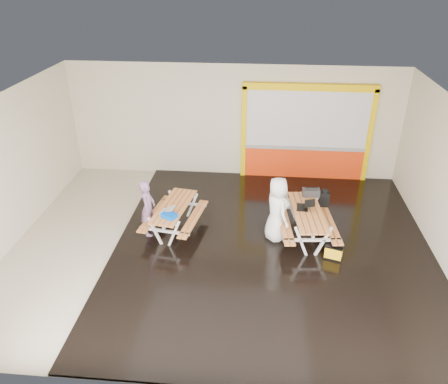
# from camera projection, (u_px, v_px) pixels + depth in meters

# --- Properties ---
(room) EXTENTS (10.02, 8.02, 3.52)m
(room) POSITION_uv_depth(u_px,v_px,m) (220.00, 181.00, 9.77)
(room) COLOR beige
(room) RESTS_ON ground
(deck) EXTENTS (7.50, 7.98, 0.05)m
(deck) POSITION_uv_depth(u_px,v_px,m) (272.00, 248.00, 10.49)
(deck) COLOR black
(deck) RESTS_ON room
(kiosk) EXTENTS (3.88, 0.16, 3.00)m
(kiosk) POSITION_uv_depth(u_px,v_px,m) (306.00, 135.00, 13.20)
(kiosk) COLOR #F03A0D
(kiosk) RESTS_ON room
(picnic_table_left) EXTENTS (1.52, 2.01, 0.74)m
(picnic_table_left) POSITION_uv_depth(u_px,v_px,m) (174.00, 212.00, 10.92)
(picnic_table_left) COLOR #D7823E
(picnic_table_left) RESTS_ON deck
(picnic_table_right) EXTENTS (1.52, 2.09, 0.79)m
(picnic_table_right) POSITION_uv_depth(u_px,v_px,m) (307.00, 218.00, 10.60)
(picnic_table_right) COLOR #D7823E
(picnic_table_right) RESTS_ON deck
(person_left) EXTENTS (0.38, 0.55, 1.46)m
(person_left) POSITION_uv_depth(u_px,v_px,m) (148.00, 208.00, 10.67)
(person_left) COLOR slate
(person_left) RESTS_ON deck
(person_right) EXTENTS (0.83, 0.96, 1.66)m
(person_right) POSITION_uv_depth(u_px,v_px,m) (277.00, 210.00, 10.50)
(person_right) COLOR white
(person_right) RESTS_ON deck
(laptop_left) EXTENTS (0.39, 0.36, 0.15)m
(laptop_left) POSITION_uv_depth(u_px,v_px,m) (167.00, 211.00, 10.53)
(laptop_left) COLOR silver
(laptop_left) RESTS_ON picnic_table_left
(laptop_right) EXTENTS (0.46, 0.41, 0.18)m
(laptop_right) POSITION_uv_depth(u_px,v_px,m) (305.00, 206.00, 10.62)
(laptop_right) COLOR black
(laptop_right) RESTS_ON picnic_table_right
(blue_pouch) EXTENTS (0.41, 0.37, 0.10)m
(blue_pouch) POSITION_uv_depth(u_px,v_px,m) (169.00, 215.00, 10.33)
(blue_pouch) COLOR blue
(blue_pouch) RESTS_ON picnic_table_left
(toolbox) EXTENTS (0.44, 0.24, 0.25)m
(toolbox) POSITION_uv_depth(u_px,v_px,m) (311.00, 192.00, 11.14)
(toolbox) COLOR black
(toolbox) RESTS_ON picnic_table_right
(backpack) EXTENTS (0.28, 0.19, 0.46)m
(backpack) POSITION_uv_depth(u_px,v_px,m) (324.00, 198.00, 11.22)
(backpack) COLOR black
(backpack) RESTS_ON picnic_table_right
(dark_case) EXTENTS (0.45, 0.36, 0.15)m
(dark_case) POSITION_uv_depth(u_px,v_px,m) (284.00, 234.00, 10.81)
(dark_case) COLOR black
(dark_case) RESTS_ON deck
(fluke_bag) EXTENTS (0.46, 0.37, 0.35)m
(fluke_bag) POSITION_uv_depth(u_px,v_px,m) (334.00, 252.00, 10.02)
(fluke_bag) COLOR black
(fluke_bag) RESTS_ON deck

